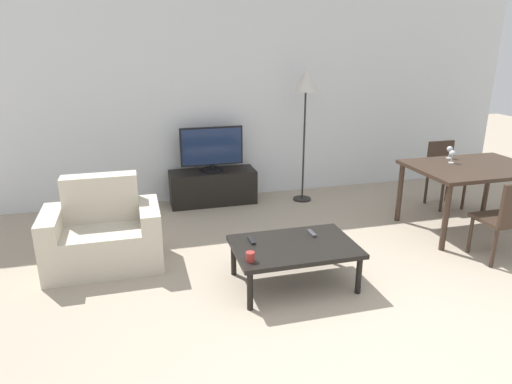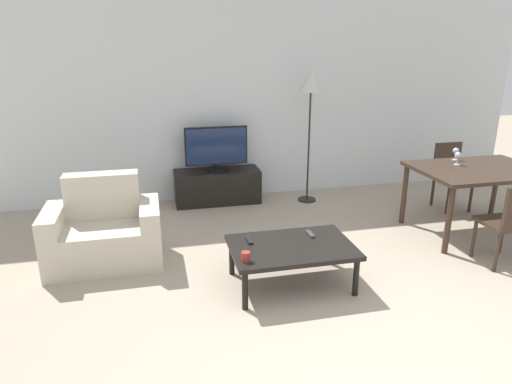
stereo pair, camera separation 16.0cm
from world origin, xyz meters
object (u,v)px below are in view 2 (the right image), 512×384
at_px(armchair, 104,233).
at_px(tv, 216,149).
at_px(tv_stand, 217,186).
at_px(floor_lamp, 311,89).
at_px(cup_white_near, 246,257).
at_px(dining_chair_near, 510,220).
at_px(coffee_table, 292,249).
at_px(dining_table, 479,175).
at_px(dining_chair_far, 451,172).
at_px(remote_secondary, 310,234).
at_px(remote_primary, 249,240).
at_px(wine_glass_center, 456,152).
at_px(wine_glass_left, 458,156).

xyz_separation_m(armchair, tv, (1.31, 1.46, 0.44)).
distance_m(tv_stand, floor_lamp, 1.75).
xyz_separation_m(armchair, cup_white_near, (1.18, -1.04, 0.12)).
xyz_separation_m(armchair, dining_chair_near, (3.72, -0.95, 0.17)).
height_order(coffee_table, dining_table, dining_table).
distance_m(floor_lamp, cup_white_near, 2.87).
relative_size(dining_chair_far, remote_secondary, 5.53).
bearing_deg(dining_table, remote_primary, -169.23).
bearing_deg(remote_secondary, wine_glass_center, 22.82).
bearing_deg(wine_glass_left, tv_stand, 149.57).
distance_m(armchair, dining_table, 3.98).
height_order(remote_primary, wine_glass_center, wine_glass_center).
bearing_deg(tv, floor_lamp, -9.40).
bearing_deg(remote_secondary, coffee_table, -143.34).
bearing_deg(wine_glass_center, tv, 154.12).
distance_m(dining_chair_far, remote_secondary, 2.67).
bearing_deg(dining_chair_far, dining_chair_near, -106.80).
xyz_separation_m(armchair, dining_chair_far, (4.19, 0.62, 0.17)).
distance_m(tv_stand, coffee_table, 2.32).
relative_size(dining_table, remote_primary, 9.03).
xyz_separation_m(dining_table, cup_white_near, (-2.78, -0.87, -0.25)).
bearing_deg(wine_glass_left, armchair, -179.87).
bearing_deg(dining_chair_near, floor_lamp, 118.81).
height_order(tv, cup_white_near, tv).
height_order(tv_stand, dining_chair_near, dining_chair_near).
bearing_deg(remote_secondary, armchair, 160.40).
xyz_separation_m(cup_white_near, wine_glass_left, (2.62, 1.05, 0.43)).
relative_size(coffee_table, dining_chair_far, 1.28).
bearing_deg(armchair, dining_chair_near, -14.30).
bearing_deg(remote_secondary, wine_glass_left, 19.02).
bearing_deg(tv_stand, dining_chair_near, -45.09).
relative_size(coffee_table, cup_white_near, 13.19).
relative_size(tv_stand, cup_white_near, 13.85).
distance_m(tv_stand, dining_chair_near, 3.42).
relative_size(coffee_table, floor_lamp, 0.62).
height_order(dining_chair_far, remote_primary, dining_chair_far).
bearing_deg(tv, wine_glass_left, -30.38).
xyz_separation_m(remote_secondary, wine_glass_left, (1.94, 0.67, 0.46)).
bearing_deg(tv, remote_primary, -90.80).
relative_size(remote_primary, wine_glass_left, 1.03).
bearing_deg(dining_table, tv, 148.39).
bearing_deg(wine_glass_center, wine_glass_left, -120.31).
bearing_deg(cup_white_near, dining_chair_near, 2.01).
bearing_deg(cup_white_near, remote_primary, 73.66).
xyz_separation_m(coffee_table, dining_table, (2.33, 0.67, 0.33)).
bearing_deg(dining_chair_far, cup_white_near, -151.20).
distance_m(tv_stand, remote_secondary, 2.20).
distance_m(tv, floor_lamp, 1.42).
distance_m(tv, coffee_table, 2.35).
distance_m(dining_chair_near, dining_chair_far, 1.64).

